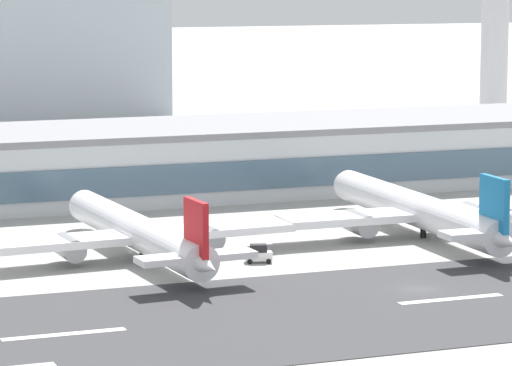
# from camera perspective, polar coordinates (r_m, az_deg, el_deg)

# --- Properties ---
(ground_plane) EXTENTS (1400.00, 1400.00, 0.00)m
(ground_plane) POSITION_cam_1_polar(r_m,az_deg,el_deg) (153.96, 6.55, -4.32)
(ground_plane) COLOR #A8A8A3
(runway_strip) EXTENTS (800.00, 34.84, 0.08)m
(runway_strip) POSITION_cam_1_polar(r_m,az_deg,el_deg) (149.20, 7.52, -4.74)
(runway_strip) COLOR #38383A
(runway_strip) RESTS_ON ground_plane
(runway_centreline_dash_3) EXTENTS (12.00, 1.20, 0.01)m
(runway_centreline_dash_3) POSITION_cam_1_polar(r_m,az_deg,el_deg) (135.45, -7.79, -6.09)
(runway_centreline_dash_3) COLOR white
(runway_centreline_dash_3) RESTS_ON runway_strip
(runway_centreline_dash_4) EXTENTS (12.00, 1.20, 0.01)m
(runway_centreline_dash_4) POSITION_cam_1_polar(r_m,az_deg,el_deg) (149.73, 7.91, -4.68)
(runway_centreline_dash_4) COLOR white
(runway_centreline_dash_4) RESTS_ON runway_strip
(terminal_building) EXTENTS (169.22, 27.94, 10.72)m
(terminal_building) POSITION_cam_1_polar(r_m,az_deg,el_deg) (218.42, -3.11, 0.97)
(terminal_building) COLOR silver
(terminal_building) RESTS_ON ground_plane
(control_tower) EXTENTS (10.28, 10.28, 39.77)m
(control_tower) POSITION_cam_1_polar(r_m,az_deg,el_deg) (296.82, 9.67, 6.45)
(control_tower) COLOR silver
(control_tower) RESTS_ON ground_plane
(airliner_red_tail_gate_0) EXTENTS (39.19, 47.55, 9.92)m
(airliner_red_tail_gate_0) POSITION_cam_1_polar(r_m,az_deg,el_deg) (168.13, -4.66, -2.09)
(airliner_red_tail_gate_0) COLOR white
(airliner_red_tail_gate_0) RESTS_ON ground_plane
(airliner_blue_tail_gate_1) EXTENTS (37.89, 50.45, 10.53)m
(airliner_blue_tail_gate_1) POSITION_cam_1_polar(r_m,az_deg,el_deg) (183.24, 6.77, -1.18)
(airliner_blue_tail_gate_1) COLOR silver
(airliner_blue_tail_gate_1) RESTS_ON ground_plane
(service_baggage_tug_2) EXTENTS (3.51, 2.56, 2.20)m
(service_baggage_tug_2) POSITION_cam_1_polar(r_m,az_deg,el_deg) (166.78, 0.11, -2.89)
(service_baggage_tug_2) COLOR white
(service_baggage_tug_2) RESTS_ON ground_plane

